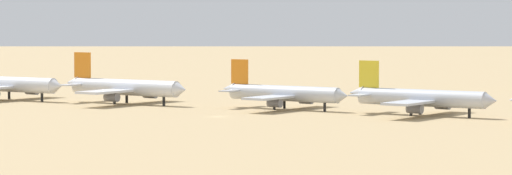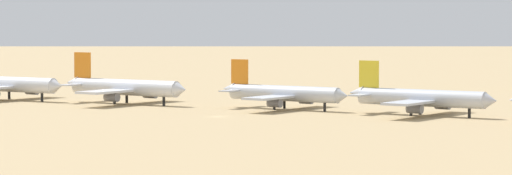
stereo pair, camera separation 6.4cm
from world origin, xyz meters
TOP-DOWN VIEW (x-y plane):
  - ground at (0.00, 0.00)m, footprint 4000.00×4000.00m
  - parked_jet_white_1 at (-85.85, 18.96)m, footprint 42.74×35.80m
  - parked_jet_orange_2 at (-46.16, 23.34)m, footprint 43.05×36.18m
  - parked_jet_orange_3 at (2.07, 28.31)m, footprint 39.23×33.01m
  - parked_jet_yellow_4 at (41.00, 28.14)m, footprint 40.38×33.95m

SIDE VIEW (x-z plane):
  - ground at x=0.00m, z-range 0.00..0.00m
  - parked_jet_orange_3 at x=2.07m, z-range -2.23..10.73m
  - parked_jet_yellow_4 at x=41.00m, z-range -2.30..11.04m
  - parked_jet_white_1 at x=-85.85m, z-range -2.44..11.71m
  - parked_jet_orange_2 at x=-46.16m, z-range -2.45..11.78m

